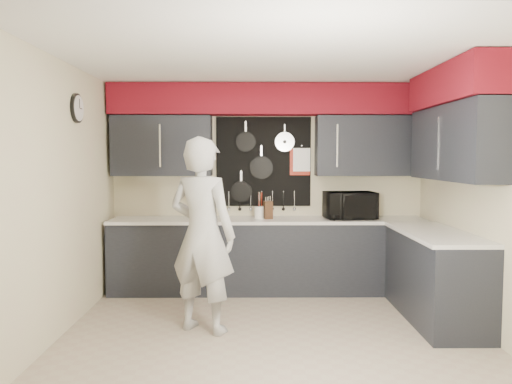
{
  "coord_description": "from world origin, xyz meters",
  "views": [
    {
      "loc": [
        -0.2,
        -4.72,
        1.68
      ],
      "look_at": [
        -0.16,
        0.5,
        1.32
      ],
      "focal_mm": 35.0,
      "sensor_mm": 36.0,
      "label": 1
    }
  ],
  "objects_px": {
    "knife_block": "(268,210)",
    "coffee_maker": "(200,205)",
    "microwave": "(350,205)",
    "utensil_crock": "(259,213)",
    "person": "(202,235)"
  },
  "relations": [
    {
      "from": "knife_block",
      "to": "microwave",
      "type": "bearing_deg",
      "value": -12.9
    },
    {
      "from": "utensil_crock",
      "to": "coffee_maker",
      "type": "height_order",
      "value": "coffee_maker"
    },
    {
      "from": "utensil_crock",
      "to": "person",
      "type": "relative_size",
      "value": 0.08
    },
    {
      "from": "knife_block",
      "to": "utensil_crock",
      "type": "relative_size",
      "value": 1.46
    },
    {
      "from": "microwave",
      "to": "person",
      "type": "xyz_separation_m",
      "value": [
        -1.69,
        -1.4,
        -0.15
      ]
    },
    {
      "from": "microwave",
      "to": "person",
      "type": "distance_m",
      "value": 2.2
    },
    {
      "from": "microwave",
      "to": "utensil_crock",
      "type": "height_order",
      "value": "microwave"
    },
    {
      "from": "knife_block",
      "to": "person",
      "type": "bearing_deg",
      "value": -129.05
    },
    {
      "from": "microwave",
      "to": "utensil_crock",
      "type": "xyz_separation_m",
      "value": [
        -1.12,
        0.02,
        -0.09
      ]
    },
    {
      "from": "coffee_maker",
      "to": "knife_block",
      "type": "bearing_deg",
      "value": 10.8
    },
    {
      "from": "microwave",
      "to": "utensil_crock",
      "type": "relative_size",
      "value": 3.99
    },
    {
      "from": "microwave",
      "to": "knife_block",
      "type": "xyz_separation_m",
      "value": [
        -1.01,
        -0.0,
        -0.06
      ]
    },
    {
      "from": "utensil_crock",
      "to": "coffee_maker",
      "type": "relative_size",
      "value": 0.49
    },
    {
      "from": "utensil_crock",
      "to": "coffee_maker",
      "type": "xyz_separation_m",
      "value": [
        -0.74,
        0.04,
        0.09
      ]
    },
    {
      "from": "knife_block",
      "to": "coffee_maker",
      "type": "xyz_separation_m",
      "value": [
        -0.85,
        0.07,
        0.05
      ]
    }
  ]
}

